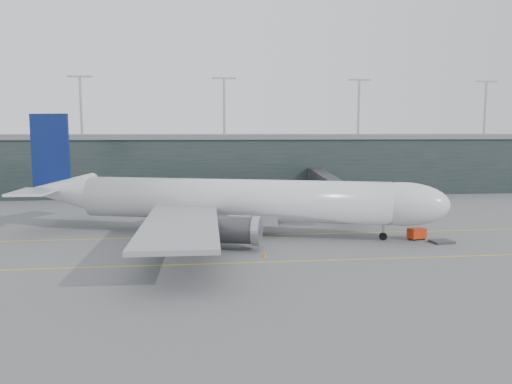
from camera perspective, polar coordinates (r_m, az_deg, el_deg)
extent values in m
plane|color=#525256|center=(81.06, -5.34, -4.48)|extent=(320.00, 320.00, 0.00)
cube|color=gold|center=(77.14, -5.27, -5.06)|extent=(160.00, 0.25, 0.02)
cube|color=gold|center=(61.59, -4.91, -8.16)|extent=(160.00, 0.25, 0.02)
cube|color=gold|center=(100.94, -2.75, -2.18)|extent=(0.25, 60.00, 0.02)
cube|color=#1D2727|center=(137.74, -5.91, 3.18)|extent=(240.00, 35.00, 14.00)
cube|color=slate|center=(137.45, -5.95, 6.34)|extent=(240.00, 36.00, 1.20)
cylinder|color=#9E9EA3|center=(130.69, -19.38, 9.20)|extent=(0.60, 0.60, 14.00)
cylinder|color=#9E9EA3|center=(127.74, -3.66, 9.63)|extent=(0.60, 0.60, 14.00)
cylinder|color=#9E9EA3|center=(134.18, 11.65, 9.38)|extent=(0.60, 0.60, 14.00)
cylinder|color=#9E9EA3|center=(148.80, 24.71, 8.64)|extent=(0.60, 0.60, 14.00)
cylinder|color=silver|center=(77.47, -2.58, -0.89)|extent=(47.30, 20.11, 6.40)
ellipsoid|color=silver|center=(75.89, 16.38, -1.33)|extent=(14.74, 10.08, 6.40)
cone|color=silver|center=(88.77, -21.43, 0.11)|extent=(12.67, 9.22, 6.15)
cube|color=gray|center=(78.09, -3.31, -2.67)|extent=(17.32, 9.80, 2.07)
cube|color=black|center=(76.26, 19.34, -0.62)|extent=(3.08, 3.63, 0.83)
cube|color=gray|center=(63.29, -8.61, -3.69)|extent=(9.88, 30.13, 0.57)
cylinder|color=#3A3B3F|center=(68.05, -2.74, -4.37)|extent=(7.97, 5.58, 3.62)
cube|color=gray|center=(93.76, -2.20, -0.14)|extent=(24.15, 30.17, 0.57)
cylinder|color=#3A3B3F|center=(86.97, 0.23, -1.87)|extent=(7.97, 5.58, 3.62)
cube|color=#0A1957|center=(89.12, -22.46, 4.29)|extent=(6.57, 2.47, 12.40)
cube|color=silver|center=(84.57, -24.06, 0.02)|extent=(6.02, 9.50, 0.36)
cube|color=silver|center=(94.07, -20.15, 0.85)|extent=(9.75, 10.89, 0.36)
cylinder|color=black|center=(76.51, 14.32, -4.93)|extent=(1.21, 0.73, 1.14)
cylinder|color=#9E9EA3|center=(76.35, 14.34, -4.36)|extent=(0.31, 0.31, 2.69)
cylinder|color=black|center=(74.64, -6.53, -4.97)|extent=(1.44, 0.89, 1.34)
cylinder|color=black|center=(83.98, -4.54, -3.60)|extent=(1.44, 0.89, 1.34)
cube|color=#2B2B30|center=(84.34, 10.34, -0.40)|extent=(3.85, 4.23, 3.02)
cube|color=#2B2B30|center=(93.08, 9.31, 0.31)|extent=(4.18, 14.23, 2.70)
cube|color=#2B2B30|center=(106.85, 8.05, 1.18)|extent=(4.45, 14.26, 2.80)
cube|color=#2B2B30|center=(120.67, 7.08, 1.86)|extent=(4.72, 14.29, 2.91)
cylinder|color=#9E9EA3|center=(94.26, 9.20, -1.66)|extent=(0.54, 0.54, 4.10)
cube|color=#3A3B3F|center=(94.53, 9.18, -2.66)|extent=(2.32, 1.84, 0.76)
cylinder|color=#2B2B30|center=(122.86, 4.93, 1.98)|extent=(4.31, 4.31, 3.24)
cylinder|color=#2B2B30|center=(123.21, 4.92, 0.38)|extent=(1.94, 1.94, 3.88)
cube|color=#BC2D0D|center=(78.26, 17.89, -4.50)|extent=(2.79, 2.18, 1.45)
cylinder|color=black|center=(77.41, 17.63, -5.16)|extent=(0.48, 0.28, 0.45)
cylinder|color=black|center=(78.56, 18.63, -5.03)|extent=(0.48, 0.28, 0.45)
cylinder|color=black|center=(78.25, 17.11, -5.02)|extent=(0.48, 0.28, 0.45)
cylinder|color=black|center=(79.39, 18.10, -4.88)|extent=(0.48, 0.28, 0.45)
cube|color=#323237|center=(77.36, 20.46, -5.32)|extent=(3.27, 2.76, 0.30)
cube|color=#3A3B3F|center=(90.90, -7.71, -3.18)|extent=(1.98, 1.68, 0.18)
cube|color=#AFB4BC|center=(90.76, -7.72, -2.68)|extent=(1.61, 1.54, 1.33)
cube|color=navy|center=(90.65, -7.73, -2.25)|extent=(1.66, 1.59, 0.07)
cube|color=#3A3B3F|center=(91.26, -7.83, -3.13)|extent=(2.37, 2.14, 0.20)
cube|color=#9EA1A9|center=(91.11, -7.84, -2.58)|extent=(1.97, 1.91, 1.47)
cube|color=navy|center=(90.99, -7.84, -2.11)|extent=(2.03, 1.98, 0.08)
cube|color=#3A3B3F|center=(91.05, -4.92, -3.11)|extent=(2.40, 2.10, 0.21)
cube|color=silver|center=(90.89, -4.93, -2.53)|extent=(1.97, 1.90, 1.54)
cube|color=navy|center=(90.76, -4.93, -2.03)|extent=(2.03, 1.96, 0.08)
cone|color=orange|center=(83.34, 18.51, -4.27)|extent=(0.42, 0.42, 0.67)
cone|color=orange|center=(64.56, 1.03, -7.11)|extent=(0.45, 0.45, 0.71)
cone|color=#ED480D|center=(91.96, 0.79, -2.86)|extent=(0.45, 0.45, 0.71)
cone|color=#CC5E0B|center=(71.08, -11.82, -5.93)|extent=(0.47, 0.47, 0.74)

